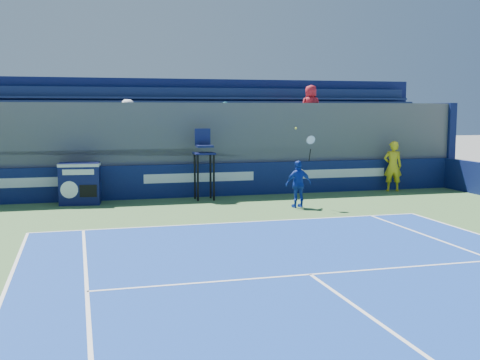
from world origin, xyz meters
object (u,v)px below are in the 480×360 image
object	(u,v)px
umpire_chair	(204,156)
ball_person	(393,166)
tennis_player	(299,184)
match_clock	(80,182)

from	to	relation	value
umpire_chair	ball_person	bearing A→B (deg)	2.00
tennis_player	ball_person	bearing A→B (deg)	29.23
match_clock	tennis_player	size ratio (longest dim) A/B	0.54
match_clock	ball_person	bearing A→B (deg)	1.11
umpire_chair	match_clock	bearing A→B (deg)	179.51
match_clock	tennis_player	bearing A→B (deg)	-20.35
umpire_chair	tennis_player	size ratio (longest dim) A/B	0.96
tennis_player	umpire_chair	bearing A→B (deg)	136.13
match_clock	tennis_player	distance (m)	7.20
umpire_chair	tennis_player	xyz separation A→B (m)	(2.57, -2.47, -0.75)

